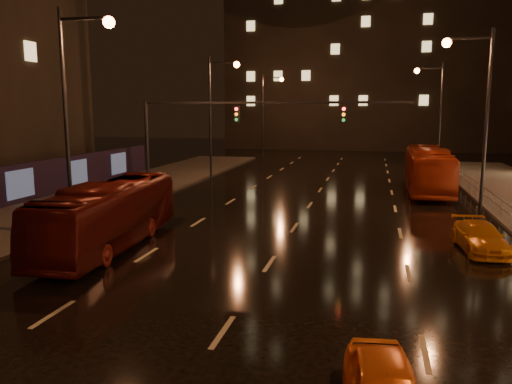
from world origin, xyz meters
TOP-DOWN VIEW (x-y plane):
  - ground at (0.00, 20.00)m, footprint 140.00×140.00m
  - sidewalk_left at (-13.50, 15.00)m, footprint 7.00×70.00m
  - building_distant at (4.00, 72.00)m, footprint 44.00×16.00m
  - traffic_signal at (-5.06, 20.00)m, footprint 15.31×0.32m
  - railing_right at (10.20, 18.00)m, footprint 0.05×56.00m
  - bus_red at (-7.00, 10.76)m, footprint 2.99×9.97m
  - bus_curb at (7.42, 28.91)m, footprint 2.82×11.20m
  - taxi_far at (8.00, 13.64)m, footprint 1.99×4.08m

SIDE VIEW (x-z plane):
  - ground at x=0.00m, z-range 0.00..0.00m
  - sidewalk_left at x=-13.50m, z-range 0.00..0.15m
  - taxi_far at x=8.00m, z-range 0.00..1.14m
  - railing_right at x=10.20m, z-range 0.40..1.40m
  - bus_red at x=-7.00m, z-range 0.00..2.74m
  - bus_curb at x=7.42m, z-range 0.00..3.11m
  - traffic_signal at x=-5.06m, z-range 1.64..7.84m
  - building_distant at x=4.00m, z-range 0.00..36.00m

